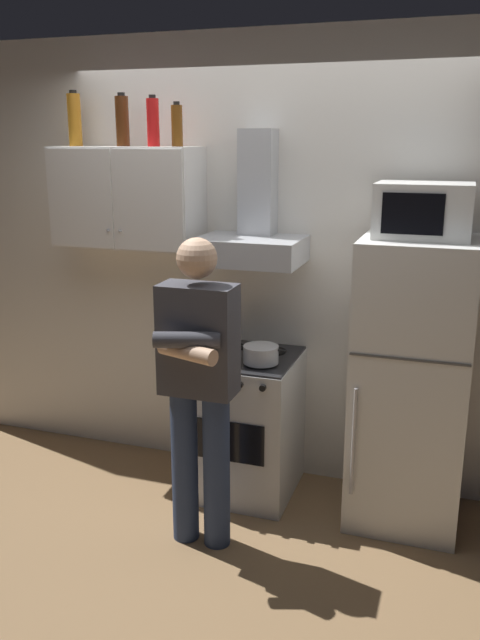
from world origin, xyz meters
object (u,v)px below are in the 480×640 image
Objects in this scene: cooking_pot at (261,354)px; microwave at (424,211)px; refrigerator at (411,384)px; range_hood at (253,228)px; person_standing at (199,384)px; stove_oven at (245,423)px; bottle_soda_red at (153,122)px; bottle_beer_brown at (177,125)px; bottle_rum_dark at (122,121)px; upper_cabinet at (127,197)px; bottle_liquor_amber at (75,120)px.

microwave is at bearing 9.57° from cooking_pot.
range_hood is at bearing 172.45° from refrigerator.
cooking_pot is (-0.82, -0.12, 0.12)m from refrigerator.
stove_oven is at bearing 85.28° from person_standing.
microwave is 1.61m from bottle_soda_red.
range_hood is at bearing 3.64° from bottle_beer_brown.
refrigerator is (0.95, 0.00, 0.37)m from stove_oven.
bottle_rum_dark is at bearing 170.21° from bottle_soda_red.
refrigerator is 5.59× the size of bottle_soda_red.
person_standing reaches higher than stove_oven.
upper_cabinet reaches higher than refrigerator.
microwave is 1.46m from bottle_beer_brown.
bottle_liquor_amber reaches higher than refrigerator.
bottle_rum_dark is at bearing -3.71° from bottle_liquor_amber.
person_standing is 1.67m from bottle_rum_dark.
bottle_liquor_amber reaches higher than upper_cabinet.
upper_cabinet is at bearing 171.10° from stove_oven.
refrigerator is 4.89× the size of bottle_liquor_amber.
refrigerator reaches higher than stove_oven.
cooking_pot is 1.39m from bottle_beer_brown.
bottle_soda_red is at bearing 171.13° from stove_oven.
refrigerator is at bearing -3.99° from bottle_beer_brown.
bottle_liquor_amber is (-2.10, 0.15, 1.41)m from refrigerator.
stove_oven is 1.62m from microwave.
microwave is at bearing -3.62° from bottle_rum_dark.
microwave is 1.45m from person_standing.
cooking_pot is at bearing -14.73° from upper_cabinet.
stove_oven is 3.05× the size of bottle_soda_red.
range_hood is at bearing 117.88° from cooking_pot.
cooking_pot is (0.13, -0.25, -0.67)m from range_hood.
range_hood is 1.30m from bottle_liquor_amber.
bottle_soda_red is (-0.60, -0.03, 0.59)m from range_hood.
upper_cabinet is at bearing 170.99° from bottle_soda_red.
stove_oven is 1.02m from refrigerator.
bottle_beer_brown is (-0.45, -0.03, 0.57)m from range_hood.
bottle_rum_dark reaches higher than bottle_beer_brown.
microwave is 1.47× the size of bottle_liquor_amber.
upper_cabinet is 0.55m from bottle_beer_brown.
bottle_liquor_amber is at bearing 175.87° from refrigerator.
stove_oven is 1.95m from bottle_rum_dark.
microwave is 1.17m from cooking_pot.
bottle_liquor_amber is 0.71m from bottle_beer_brown.
upper_cabinet is 1.88× the size of microwave.
microwave is 1.57× the size of bottle_rum_dark.
range_hood is at bearing 86.09° from person_standing.
bottle_beer_brown reaches higher than cooking_pot.
range_hood is 2.62× the size of bottle_soda_red.
microwave is (0.95, -0.11, 0.14)m from range_hood.
upper_cabinet is 0.48m from bottle_soda_red.
microwave reaches higher than refrigerator.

